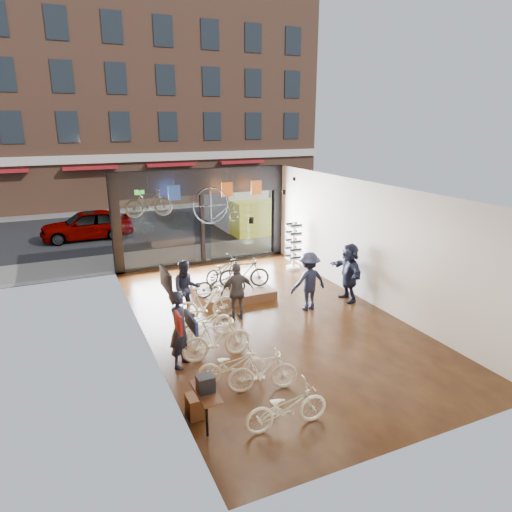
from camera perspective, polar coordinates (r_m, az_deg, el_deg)
ground_plane at (r=13.54m, az=1.34°, el=-7.83°), size 7.00×12.00×0.04m
ceiling at (r=12.46m, az=1.46°, el=8.46°), size 7.00×12.00×0.04m
wall_left at (r=11.85m, az=-14.15°, el=-2.03°), size 0.04×12.00×3.80m
wall_right at (r=14.69m, az=13.89°, el=1.59°), size 0.04×12.00×3.80m
wall_back at (r=8.25m, az=20.12°, el=-11.01°), size 7.00×0.04×3.80m
storefront at (r=18.30m, az=-6.77°, el=4.88°), size 7.00×0.26×3.80m
exit_sign at (r=17.43m, az=-14.38°, el=7.74°), size 0.35×0.06×0.18m
street_road at (r=27.23m, az=-12.43°, el=4.37°), size 30.00×18.00×0.02m
sidewalk_near at (r=19.86m, az=-7.65°, el=0.31°), size 30.00×2.40×0.12m
sidewalk_far at (r=31.08m, az=-14.02°, el=5.88°), size 30.00×2.00×0.12m
opposite_building at (r=33.08m, az=-15.75°, el=18.48°), size 26.00×5.00×14.00m
street_car at (r=23.66m, az=-20.37°, el=3.71°), size 4.26×1.71×1.45m
box_truck at (r=24.25m, az=-2.11°, el=6.40°), size 2.18×6.55×2.58m
floor_bike_0 at (r=9.01m, az=3.85°, el=-18.29°), size 1.69×0.68×0.87m
floor_bike_1 at (r=10.00m, az=0.84°, el=-14.18°), size 1.60×0.77×0.93m
floor_bike_2 at (r=10.34m, az=-3.07°, el=-13.45°), size 1.61×0.77×0.81m
floor_bike_3 at (r=11.22m, az=-4.95°, el=-10.27°), size 1.75×0.53×1.04m
floor_bike_4 at (r=12.23m, az=-6.69°, el=-8.36°), size 1.76×0.81×0.89m
floor_bike_5 at (r=13.19m, az=-6.33°, el=-6.01°), size 1.80×0.59×1.07m
display_platform at (r=15.09m, az=-2.92°, el=-4.51°), size 2.40×1.80×0.30m
display_bike_left at (r=14.21m, az=-4.47°, el=-3.45°), size 1.66×0.74×0.85m
display_bike_mid at (r=14.90m, az=-1.48°, el=-2.13°), size 1.72×0.91×0.99m
display_bike_right at (r=15.52m, az=-4.11°, el=-1.68°), size 1.71×1.20×0.85m
customer_0 at (r=10.84m, az=-9.49°, el=-8.98°), size 0.78×0.82×1.88m
customer_1 at (r=13.47m, az=-8.73°, el=-4.12°), size 0.89×0.72×1.72m
customer_2 at (r=13.17m, az=-2.35°, el=-4.44°), size 1.02×0.44×1.72m
customer_3 at (r=13.92m, az=6.60°, el=-3.14°), size 1.19×0.71×1.81m
customer_5 at (r=14.82m, az=11.54°, el=-1.99°), size 0.76×1.80×1.89m
sunglasses_rack at (r=17.68m, az=4.71°, el=1.24°), size 0.63×0.56×1.83m
wall_merch at (r=8.95m, az=-8.74°, el=-12.19°), size 0.40×2.40×2.60m
penny_farthing at (r=17.17m, az=-4.72°, el=6.21°), size 1.72×0.06×1.38m
hung_bike at (r=15.82m, az=-13.26°, el=6.49°), size 1.59×0.48×0.95m
jersey_left at (r=17.00m, az=-10.19°, el=7.78°), size 0.45×0.03×0.55m
jersey_mid at (r=17.61m, az=-3.64°, el=8.30°), size 0.45×0.03×0.55m
jersey_right at (r=18.07m, az=0.04°, el=8.55°), size 0.45×0.03×0.55m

